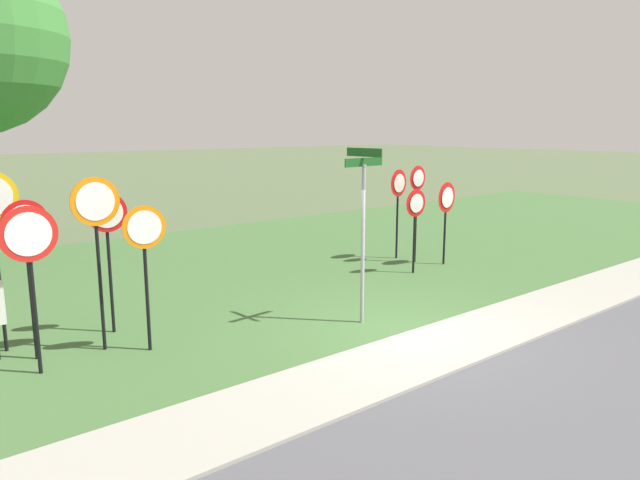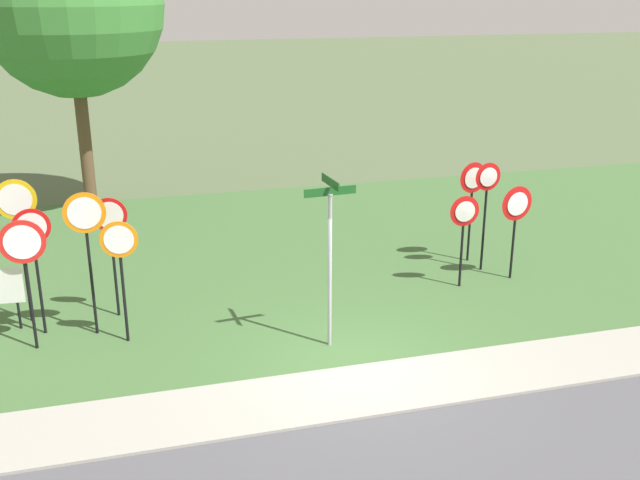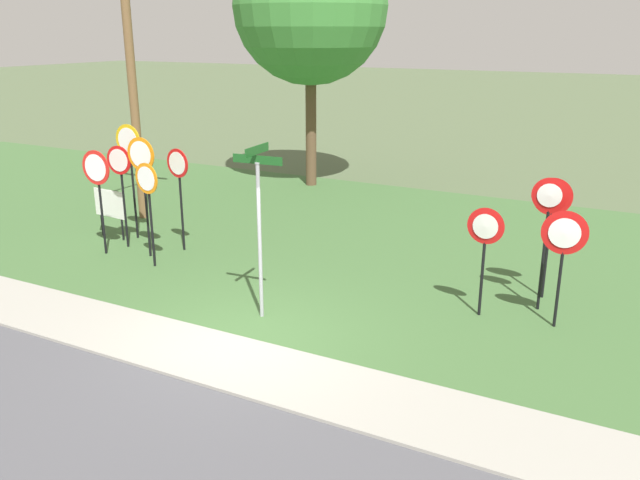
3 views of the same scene
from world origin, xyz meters
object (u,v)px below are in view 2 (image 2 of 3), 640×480
at_px(stop_sign_far_right, 18,219).
at_px(oak_tree_left, 71,5).
at_px(stop_sign_near_right, 34,245).
at_px(yield_sign_far_left, 487,192).
at_px(street_name_post, 330,249).
at_px(stop_sign_far_left, 24,256).
at_px(stop_sign_center_tall, 86,232).
at_px(stop_sign_far_center, 120,256).
at_px(yield_sign_near_right, 517,211).
at_px(yield_sign_near_left, 464,221).
at_px(yield_sign_far_right, 473,188).
at_px(stop_sign_near_left, 111,232).

relative_size(stop_sign_far_right, oak_tree_left, 0.35).
bearing_deg(stop_sign_near_right, yield_sign_far_left, 0.59).
distance_m(stop_sign_far_right, street_name_post, 6.00).
xyz_separation_m(stop_sign_far_left, stop_sign_center_tall, (1.07, 0.35, 0.24)).
height_order(stop_sign_near_right, stop_sign_far_center, stop_sign_near_right).
xyz_separation_m(stop_sign_center_tall, yield_sign_near_right, (9.06, 0.41, -0.46)).
bearing_deg(oak_tree_left, stop_sign_far_right, -98.19).
height_order(yield_sign_near_left, yield_sign_near_right, yield_sign_near_right).
relative_size(stop_sign_far_right, yield_sign_near_right, 1.34).
bearing_deg(stop_sign_center_tall, stop_sign_near_right, 163.70).
relative_size(stop_sign_center_tall, oak_tree_left, 0.34).
bearing_deg(stop_sign_far_left, yield_sign_far_right, 10.64).
distance_m(stop_sign_far_left, stop_sign_center_tall, 1.15).
distance_m(stop_sign_far_center, yield_sign_near_left, 7.22).
xyz_separation_m(stop_sign_far_left, stop_sign_far_center, (1.63, -0.14, -0.11)).
height_order(stop_sign_near_left, street_name_post, street_name_post).
relative_size(stop_sign_near_right, stop_sign_far_left, 1.01).
xyz_separation_m(stop_sign_far_left, yield_sign_near_left, (8.80, 0.64, -0.29)).
bearing_deg(yield_sign_far_right, stop_sign_near_left, 177.23).
height_order(yield_sign_near_right, yield_sign_far_right, yield_sign_far_right).
bearing_deg(stop_sign_far_center, oak_tree_left, 102.04).
bearing_deg(yield_sign_far_right, stop_sign_near_right, 178.94).
bearing_deg(stop_sign_far_right, yield_sign_near_right, -1.86).
height_order(stop_sign_near_left, stop_sign_far_center, stop_sign_near_left).
relative_size(yield_sign_near_right, yield_sign_far_right, 0.89).
relative_size(stop_sign_far_left, yield_sign_far_right, 1.02).
height_order(stop_sign_far_left, oak_tree_left, oak_tree_left).
relative_size(yield_sign_near_right, yield_sign_far_left, 0.84).
relative_size(stop_sign_far_center, yield_sign_far_right, 0.97).
distance_m(stop_sign_far_left, oak_tree_left, 9.60).
distance_m(stop_sign_far_left, street_name_post, 5.39).
bearing_deg(stop_sign_center_tall, stop_sign_far_left, -162.00).
bearing_deg(stop_sign_far_right, stop_sign_near_right, -64.74).
relative_size(stop_sign_near_left, yield_sign_far_right, 1.02).
bearing_deg(stop_sign_far_center, stop_sign_far_right, 149.10).
xyz_separation_m(stop_sign_far_right, street_name_post, (5.42, -2.56, -0.25)).
distance_m(stop_sign_center_tall, yield_sign_far_left, 8.72).
distance_m(stop_sign_center_tall, oak_tree_left, 9.15).
bearing_deg(oak_tree_left, yield_sign_near_right, -40.62).
height_order(stop_sign_near_left, yield_sign_far_right, stop_sign_near_left).
bearing_deg(yield_sign_near_left, stop_sign_far_center, -173.11).
xyz_separation_m(stop_sign_far_center, stop_sign_center_tall, (-0.56, 0.49, 0.35)).
height_order(yield_sign_near_left, street_name_post, street_name_post).
relative_size(yield_sign_near_left, yield_sign_far_right, 0.85).
bearing_deg(yield_sign_far_left, stop_sign_near_left, 178.12).
distance_m(stop_sign_far_left, stop_sign_far_right, 1.34).
distance_m(stop_sign_center_tall, street_name_post, 4.48).
xyz_separation_m(stop_sign_center_tall, yield_sign_far_right, (8.63, 1.71, -0.24)).
bearing_deg(stop_sign_near_right, stop_sign_near_left, 14.13).
height_order(stop_sign_far_left, yield_sign_near_left, stop_sign_far_left).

